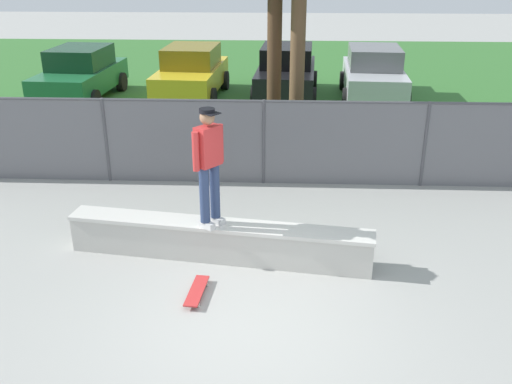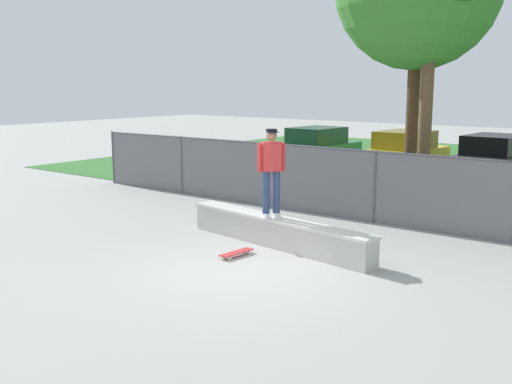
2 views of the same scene
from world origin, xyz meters
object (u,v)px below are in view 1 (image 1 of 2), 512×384
Objects in this scene: concrete_ledge at (219,241)px; car_yellow at (192,72)px; skateboarder at (209,162)px; car_green at (81,74)px; car_silver at (374,73)px; car_black at (286,72)px; skateboard at (197,291)px.

concrete_ledge is 10.85m from car_yellow.
skateboarder is 11.69m from car_green.
car_green is at bearing -177.25° from car_silver.
car_yellow is at bearing 100.63° from concrete_ledge.
concrete_ledge is 11.41m from car_silver.
skateboarder is 0.43× the size of car_green.
car_silver is at bearing 69.95° from concrete_ledge.
concrete_ledge is 10.93m from car_black.
car_yellow is at bearing -179.44° from car_silver.
car_green reaches higher than concrete_ledge.
car_black is (1.30, 11.95, 0.77)m from skateboard.
concrete_ledge is 1.34m from skateboarder.
car_green and car_black have the same top height.
car_green is 3.56m from car_yellow.
car_black is at bearing 84.24° from concrete_ledge.
car_green and car_yellow have the same top height.
car_green is 9.45m from car_silver.
skateboard is 0.19× the size of car_yellow.
car_yellow is at bearing 98.69° from skateboard.
car_silver is at bearing -3.26° from car_black.
car_black is (1.10, 10.87, 0.53)m from concrete_ledge.
skateboarder is 0.43× the size of car_black.
car_yellow reaches higher than skateboard.
car_silver is at bearing 69.57° from skateboarder.
car_yellow is 5.91m from car_silver.
skateboarder reaches higher than concrete_ledge.
concrete_ledge is 1.13m from skateboard.
car_silver is (2.81, -0.16, 0.00)m from car_black.
skateboarder is at bearing 84.47° from skateboard.
car_yellow is 1.00× the size of car_silver.
car_yellow is (-1.89, 10.72, -0.81)m from skateboarder.
car_green is 6.66m from car_black.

